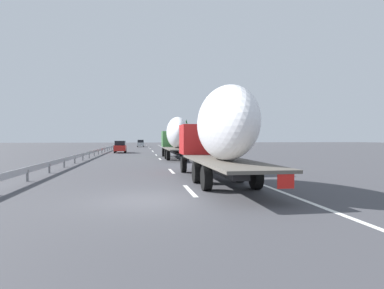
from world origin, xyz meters
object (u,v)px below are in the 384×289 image
Objects in this scene: car_red_compact at (120,147)px; road_sign at (181,139)px; truck_trailing at (219,131)px; car_silver_hatch at (141,143)px; truck_lead at (176,135)px.

car_red_compact is 1.39× the size of road_sign.
truck_trailing reaches higher than car_silver_hatch.
truck_lead is 19.83m from truck_trailing.
truck_lead reaches higher than car_silver_hatch.
truck_trailing is 40.44m from road_sign.
road_sign is at bearing -4.40° from truck_trailing.
truck_lead is 4.19× the size of road_sign.
truck_trailing is 71.41m from car_silver_hatch.
car_red_compact is (15.86, 6.96, -1.61)m from truck_lead.
car_silver_hatch is 1.02× the size of car_red_compact.
car_silver_hatch is at bearing -4.98° from car_red_compact.
truck_trailing reaches higher than car_red_compact.
truck_lead is at bearing -0.00° from truck_trailing.
truck_trailing is at bearing -176.90° from car_silver_hatch.
road_sign reaches higher than car_silver_hatch.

